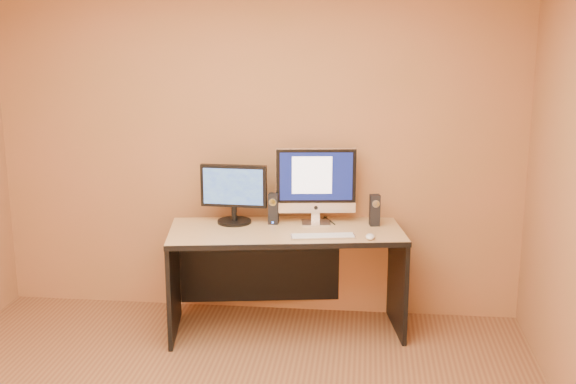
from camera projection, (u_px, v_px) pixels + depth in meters
The scene contains 10 objects.
walls at pixel (193, 214), 3.50m from camera, with size 4.00×4.00×2.60m, color #9B5F3E, non-canonical shape.
desk at pixel (286, 280), 5.23m from camera, with size 1.65×0.72×0.77m, color tan, non-canonical shape.
imac at pixel (316, 186), 5.23m from camera, with size 0.59×0.22×0.57m, color silver, non-canonical shape.
second_monitor at pixel (234, 194), 5.26m from camera, with size 0.50×0.25×0.43m, color black, non-canonical shape.
speaker_left at pixel (274, 209), 5.27m from camera, with size 0.07×0.07×0.23m, color black, non-canonical shape.
speaker_right at pixel (375, 210), 5.22m from camera, with size 0.07×0.07×0.23m, color black, non-canonical shape.
keyboard at pixel (323, 236), 4.95m from camera, with size 0.44×0.12×0.02m, color silver.
mouse at pixel (370, 237), 4.91m from camera, with size 0.06×0.11×0.04m, color silver.
cable_a at pixel (329, 220), 5.36m from camera, with size 0.01×0.01×0.23m, color black.
cable_b at pixel (321, 220), 5.38m from camera, with size 0.01×0.01×0.19m, color black.
Camera 1 is at (0.83, -3.31, 2.21)m, focal length 45.00 mm.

